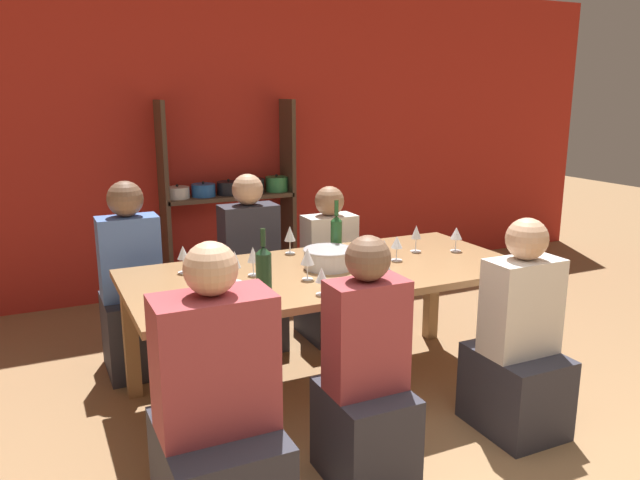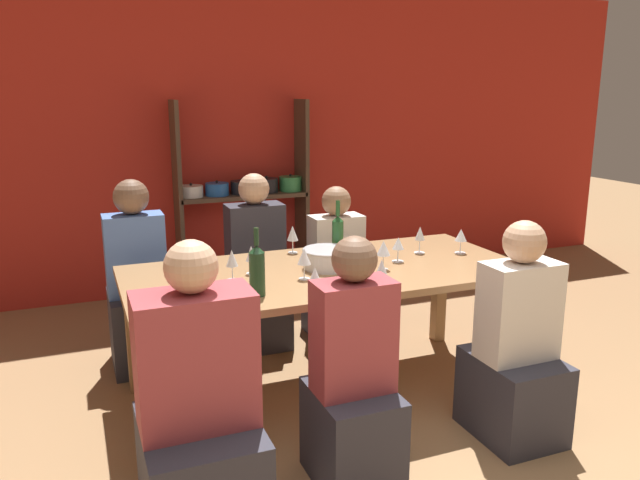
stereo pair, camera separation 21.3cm
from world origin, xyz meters
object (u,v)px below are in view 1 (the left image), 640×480
(dining_table, at_px, (327,283))
(wine_glass_white_a, at_px, (416,233))
(wine_bottle_green, at_px, (264,270))
(wine_glass_empty_a, at_px, (235,261))
(wine_glass_empty_c, at_px, (183,253))
(wine_glass_empty_d, at_px, (322,276))
(person_near_a, at_px, (365,393))
(person_near_b, at_px, (518,354))
(person_far_b, at_px, (133,301))
(person_far_c, at_px, (329,282))
(mixing_bowl, at_px, (329,258))
(wine_glass_red_a, at_px, (190,270))
(person_near_c, at_px, (218,434))
(wine_glass_white_b, at_px, (290,234))
(wine_glass_white_d, at_px, (308,257))
(person_far_a, at_px, (250,284))
(wine_glass_empty_b, at_px, (253,255))
(shelf_unit, at_px, (233,219))
(wine_glass_red_c, at_px, (456,234))
(wine_glass_white_c, at_px, (397,243))
(wine_glass_red_b, at_px, (386,268))
(wine_bottle_dark, at_px, (336,236))
(wine_glass_red_d, at_px, (384,248))

(dining_table, distance_m, wine_glass_white_a, 0.72)
(wine_bottle_green, height_order, wine_glass_empty_a, wine_bottle_green)
(wine_glass_empty_c, bearing_deg, wine_glass_empty_d, -51.72)
(person_near_a, distance_m, person_near_b, 0.94)
(wine_glass_white_a, relative_size, person_far_b, 0.14)
(dining_table, bearing_deg, wine_bottle_green, -148.68)
(person_far_c, bearing_deg, mixing_bowl, 63.53)
(wine_glass_red_a, distance_m, person_near_b, 1.75)
(person_near_c, bearing_deg, wine_glass_white_b, 56.83)
(wine_glass_empty_d, distance_m, wine_glass_white_d, 0.27)
(person_far_a, bearing_deg, wine_glass_empty_b, 72.66)
(shelf_unit, xyz_separation_m, wine_glass_empty_c, (-0.86, -1.81, 0.21))
(wine_glass_red_c, bearing_deg, person_far_c, 123.77)
(person_near_a, relative_size, person_near_c, 0.95)
(wine_glass_red_a, distance_m, person_far_b, 0.99)
(wine_glass_white_b, relative_size, wine_glass_empty_c, 1.12)
(wine_glass_empty_a, relative_size, wine_glass_red_a, 1.03)
(wine_glass_white_a, distance_m, wine_glass_red_c, 0.26)
(shelf_unit, distance_m, wine_glass_white_c, 2.14)
(wine_glass_empty_d, bearing_deg, wine_glass_red_b, -7.22)
(wine_glass_empty_b, bearing_deg, person_near_a, -77.76)
(wine_glass_white_a, xyz_separation_m, wine_glass_empty_c, (-1.45, 0.16, -0.01))
(person_far_c, bearing_deg, wine_glass_red_b, 77.26)
(person_near_a, xyz_separation_m, person_far_c, (0.63, 1.64, -0.02))
(wine_glass_white_d, bearing_deg, wine_glass_red_b, -45.41)
(wine_glass_white_a, xyz_separation_m, person_near_b, (0.03, -0.92, -0.46))
(mixing_bowl, bearing_deg, person_far_b, 142.16)
(person_far_a, bearing_deg, person_near_b, 117.93)
(wine_glass_empty_a, xyz_separation_m, person_near_b, (1.27, -0.79, -0.46))
(wine_glass_empty_a, relative_size, wine_glass_white_d, 0.99)
(wine_glass_empty_b, bearing_deg, mixing_bowl, -6.15)
(dining_table, bearing_deg, mixing_bowl, 51.01)
(wine_glass_white_a, bearing_deg, wine_glass_white_c, -150.10)
(wine_glass_empty_d, bearing_deg, person_far_c, 62.14)
(wine_glass_white_b, distance_m, person_near_c, 1.65)
(mixing_bowl, height_order, wine_glass_white_a, wine_glass_white_a)
(wine_bottle_dark, height_order, person_far_c, wine_bottle_dark)
(wine_glass_white_d, xyz_separation_m, person_near_b, (0.90, -0.67, -0.46))
(shelf_unit, xyz_separation_m, wine_glass_red_d, (0.20, -2.22, 0.22))
(dining_table, height_order, wine_glass_red_a, wine_glass_red_a)
(wine_glass_empty_c, height_order, wine_glass_red_d, wine_glass_red_d)
(wine_glass_red_b, distance_m, wine_glass_white_d, 0.43)
(person_near_c, bearing_deg, person_near_b, 3.87)
(wine_glass_white_d, relative_size, person_far_c, 0.16)
(mixing_bowl, bearing_deg, wine_glass_red_b, -77.19)
(wine_glass_empty_a, xyz_separation_m, wine_glass_red_c, (1.47, 0.03, -0.01))
(person_near_b, distance_m, person_far_b, 2.33)
(wine_glass_red_a, xyz_separation_m, person_near_b, (1.53, -0.71, -0.46))
(mixing_bowl, relative_size, wine_glass_white_a, 1.74)
(mixing_bowl, bearing_deg, person_far_a, 102.46)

